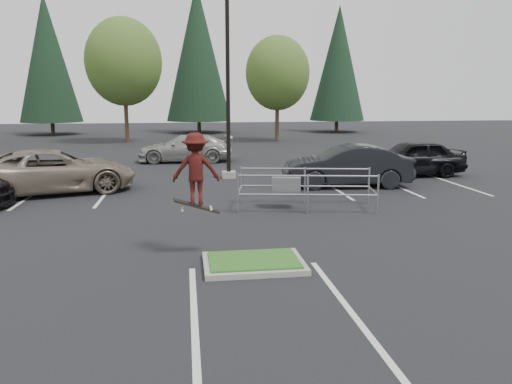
{
  "coord_description": "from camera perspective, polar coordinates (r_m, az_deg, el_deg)",
  "views": [
    {
      "loc": [
        -1.42,
        -10.38,
        3.7
      ],
      "look_at": [
        0.26,
        1.5,
        1.37
      ],
      "focal_mm": 35.0,
      "sensor_mm": 36.0,
      "label": 1
    }
  ],
  "objects": [
    {
      "name": "ground",
      "position": [
        11.11,
        -0.26,
        -8.45
      ],
      "size": [
        120.0,
        120.0,
        0.0
      ],
      "primitive_type": "plane",
      "color": "black",
      "rests_on": "ground"
    },
    {
      "name": "grass_median",
      "position": [
        11.08,
        -0.26,
        -8.07
      ],
      "size": [
        2.2,
        1.6,
        0.16
      ],
      "color": "gray",
      "rests_on": "ground"
    },
    {
      "name": "stall_lines",
      "position": [
        16.82,
        -7.64,
        -1.8
      ],
      "size": [
        22.62,
        17.6,
        0.01
      ],
      "color": "silver",
      "rests_on": "ground"
    },
    {
      "name": "light_pole",
      "position": [
        22.48,
        -3.24,
        13.16
      ],
      "size": [
        0.7,
        0.6,
        10.12
      ],
      "color": "gray",
      "rests_on": "ground"
    },
    {
      "name": "decid_b",
      "position": [
        41.24,
        -14.88,
        13.89
      ],
      "size": [
        5.89,
        5.89,
        9.64
      ],
      "color": "#38281C",
      "rests_on": "ground"
    },
    {
      "name": "decid_c",
      "position": [
        40.92,
        2.44,
        13.15
      ],
      "size": [
        5.12,
        5.12,
        8.38
      ],
      "color": "#38281C",
      "rests_on": "ground"
    },
    {
      "name": "conif_a",
      "position": [
        52.04,
        -22.73,
        13.9
      ],
      "size": [
        5.72,
        5.72,
        13.0
      ],
      "color": "#38281C",
      "rests_on": "ground"
    },
    {
      "name": "conif_b",
      "position": [
        51.07,
        -6.69,
        15.57
      ],
      "size": [
        6.38,
        6.38,
        14.5
      ],
      "color": "#38281C",
      "rests_on": "ground"
    },
    {
      "name": "conif_c",
      "position": [
        52.31,
        9.39,
        14.29
      ],
      "size": [
        5.5,
        5.5,
        12.5
      ],
      "color": "#38281C",
      "rests_on": "ground"
    },
    {
      "name": "cart_corral",
      "position": [
        16.54,
        4.0,
        0.86
      ],
      "size": [
        4.69,
        2.36,
        1.27
      ],
      "rotation": [
        0.0,
        0.0,
        -0.18
      ],
      "color": "#999BA1",
      "rests_on": "ground"
    },
    {
      "name": "skateboarder",
      "position": [
        11.5,
        -6.89,
        2.59
      ],
      "size": [
        1.08,
        0.64,
        1.89
      ],
      "rotation": [
        0.0,
        0.0,
        3.12
      ],
      "color": "black",
      "rests_on": "ground"
    },
    {
      "name": "car_l_tan",
      "position": [
        20.61,
        -22.26,
        2.21
      ],
      "size": [
        6.64,
        4.5,
        1.69
      ],
      "primitive_type": "imported",
      "rotation": [
        0.0,
        0.0,
        1.88
      ],
      "color": "#7A6D5D",
      "rests_on": "ground"
    },
    {
      "name": "car_r_charc",
      "position": [
        20.83,
        10.35,
        2.95
      ],
      "size": [
        5.29,
        2.16,
        1.7
      ],
      "primitive_type": "imported",
      "rotation": [
        0.0,
        0.0,
        4.64
      ],
      "color": "black",
      "rests_on": "ground"
    },
    {
      "name": "car_r_black",
      "position": [
        24.34,
        17.28,
        3.75
      ],
      "size": [
        4.95,
        2.03,
        1.68
      ],
      "primitive_type": "imported",
      "rotation": [
        0.0,
        0.0,
        4.72
      ],
      "color": "black",
      "rests_on": "ground"
    },
    {
      "name": "car_far_silver",
      "position": [
        28.53,
        -8.05,
        4.99
      ],
      "size": [
        5.39,
        2.35,
        1.54
      ],
      "primitive_type": "imported",
      "rotation": [
        0.0,
        0.0,
        4.68
      ],
      "color": "#A5A4A0",
      "rests_on": "ground"
    }
  ]
}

